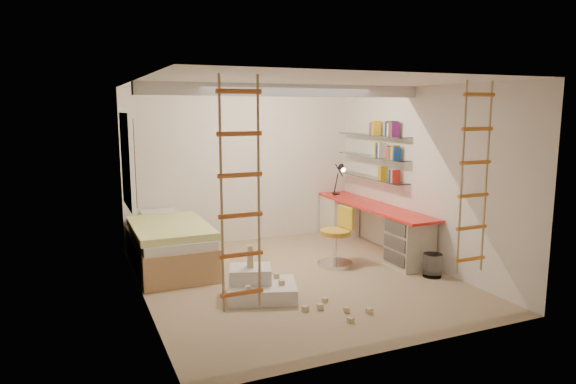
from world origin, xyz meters
name	(u,v)px	position (x,y,z in m)	size (l,w,h in m)	color
floor	(297,279)	(0.00, 0.00, 0.00)	(4.50, 4.50, 0.00)	tan
ceiling_beam	(288,90)	(0.00, 0.30, 2.52)	(4.00, 0.18, 0.16)	white
window_frame	(127,161)	(-1.97, 1.50, 1.55)	(0.06, 1.15, 1.35)	white
window_blind	(130,160)	(-1.93, 1.50, 1.55)	(0.02, 1.00, 1.20)	#4C2D1E
rope_ladder_left	(240,195)	(-1.35, -1.75, 1.52)	(0.41, 0.04, 2.13)	#D25F23
rope_ladder_right	(474,179)	(1.35, -1.75, 1.52)	(0.41, 0.04, 2.13)	orange
waste_bin	(432,265)	(1.75, -0.64, 0.16)	(0.26, 0.26, 0.32)	white
desk	(371,225)	(1.72, 0.86, 0.40)	(0.56, 2.80, 0.75)	red
shelves	(372,156)	(1.87, 1.13, 1.50)	(0.25, 1.80, 0.71)	white
bed	(169,245)	(-1.48, 1.23, 0.33)	(1.02, 2.00, 0.69)	#AD7F51
task_lamp	(341,174)	(1.67, 1.82, 1.14)	(0.14, 0.36, 0.57)	black
swivel_chair	(337,244)	(0.79, 0.33, 0.32)	(0.58, 0.58, 0.87)	gold
play_platform	(259,286)	(-0.71, -0.43, 0.14)	(0.98, 0.87, 0.37)	silver
toy_blocks	(296,287)	(-0.38, -0.82, 0.21)	(1.25, 1.29, 0.64)	#CCB284
books	(372,147)	(1.87, 1.13, 1.66)	(0.14, 0.70, 0.92)	red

